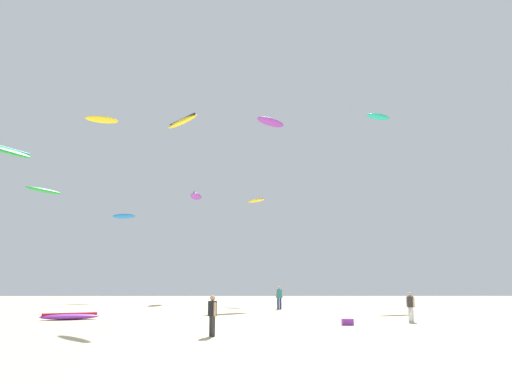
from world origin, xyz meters
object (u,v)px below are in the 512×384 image
kite_aloft_7 (44,190)px  kite_aloft_9 (182,122)px  person_left (411,304)px  kite_grounded_near (70,316)px  person_foreground (212,312)px  cooler_box (348,322)px  kite_aloft_1 (256,201)px  kite_aloft_2 (102,120)px  kite_aloft_5 (7,151)px  kite_aloft_8 (196,196)px  kite_aloft_4 (271,122)px  kite_aloft_6 (378,117)px  kite_aloft_3 (124,216)px  person_midground (279,296)px

kite_aloft_7 → kite_aloft_9: 26.36m
person_left → kite_grounded_near: person_left is taller
kite_aloft_7 → kite_aloft_9: (16.89, -20.22, 0.83)m
person_foreground → kite_aloft_7: bearing=89.7°
cooler_box → kite_aloft_1: kite_aloft_1 is taller
kite_grounded_near → kite_aloft_2: bearing=87.5°
cooler_box → kite_aloft_5: 24.13m
person_left → kite_aloft_9: (-13.12, 2.73, 11.25)m
kite_aloft_5 → kite_aloft_8: size_ratio=0.95×
kite_aloft_4 → kite_aloft_8: kite_aloft_4 is taller
person_foreground → kite_aloft_2: 19.28m
kite_aloft_1 → kite_aloft_6: size_ratio=0.77×
person_foreground → kite_aloft_6: size_ratio=0.54×
person_foreground → kite_aloft_8: kite_aloft_8 is taller
kite_aloft_1 → kite_aloft_3: (-14.90, 5.55, -0.93)m
kite_aloft_4 → kite_aloft_5: (-18.08, -18.59, -8.09)m
kite_aloft_5 → kite_aloft_8: kite_aloft_8 is taller
person_foreground → person_midground: bearing=45.4°
cooler_box → kite_aloft_2: kite_aloft_2 is taller
person_foreground → kite_aloft_4: bearing=49.5°
person_midground → kite_aloft_7: (-23.52, 10.63, 10.31)m
kite_aloft_2 → kite_aloft_4: size_ratio=0.62×
cooler_box → kite_aloft_7: kite_aloft_7 is taller
cooler_box → kite_aloft_2: size_ratio=0.25×
person_left → kite_aloft_7: size_ratio=0.34×
person_left → kite_grounded_near: 19.18m
cooler_box → kite_aloft_7: size_ratio=0.12×
kite_grounded_near → person_left: bearing=-5.1°
cooler_box → kite_aloft_4: bearing=96.5°
kite_aloft_1 → kite_aloft_6: (12.66, -1.32, 8.62)m
kite_aloft_1 → kite_aloft_8: size_ratio=0.56×
person_left → kite_aloft_5: bearing=-47.2°
kite_grounded_near → cooler_box: bearing=-13.7°
kite_aloft_6 → kite_aloft_1: bearing=174.1°
person_foreground → kite_aloft_6: (14.73, 28.77, 18.00)m
person_midground → kite_aloft_4: (-0.17, 10.37, 17.64)m
kite_grounded_near → kite_aloft_9: kite_aloft_9 is taller
person_foreground → person_midground: size_ratio=0.91×
person_midground → kite_aloft_3: 24.65m
kite_aloft_3 → kite_aloft_2: bearing=-79.9°
cooler_box → kite_aloft_4: kite_aloft_4 is taller
person_foreground → kite_grounded_near: person_foreground is taller
kite_aloft_2 → kite_aloft_1: bearing=59.0°
person_foreground → person_left: person_foreground is taller
kite_grounded_near → kite_aloft_7: (-10.91, 21.25, 11.16)m
person_midground → kite_aloft_1: bearing=178.8°
person_left → kite_aloft_5: 26.87m
kite_aloft_4 → person_foreground: bearing=-96.9°
kite_grounded_near → kite_aloft_4: 30.62m
kite_grounded_near → kite_aloft_1: (10.89, 21.25, 10.13)m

